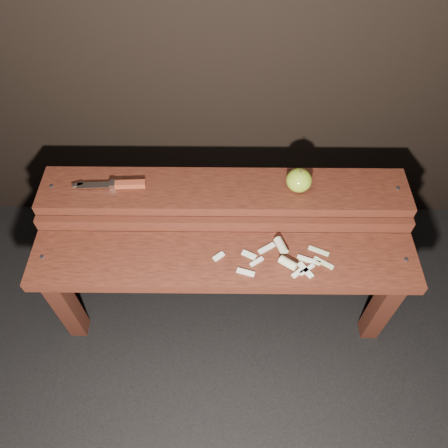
{
  "coord_description": "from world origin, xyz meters",
  "views": [
    {
      "loc": [
        0.01,
        -0.77,
        1.56
      ],
      "look_at": [
        0.0,
        0.06,
        0.45
      ],
      "focal_mm": 35.0,
      "sensor_mm": 36.0,
      "label": 1
    }
  ],
  "objects_px": {
    "bench_rear_tier": "(224,205)",
    "apple": "(299,180)",
    "bench_front_tier": "(224,273)",
    "knife": "(121,184)"
  },
  "relations": [
    {
      "from": "bench_front_tier",
      "to": "apple",
      "type": "relative_size",
      "value": 14.04
    },
    {
      "from": "apple",
      "to": "knife",
      "type": "distance_m",
      "value": 0.57
    },
    {
      "from": "bench_front_tier",
      "to": "bench_rear_tier",
      "type": "distance_m",
      "value": 0.23
    },
    {
      "from": "bench_front_tier",
      "to": "knife",
      "type": "distance_m",
      "value": 0.44
    },
    {
      "from": "bench_front_tier",
      "to": "knife",
      "type": "bearing_deg",
      "value": 145.06
    },
    {
      "from": "bench_front_tier",
      "to": "apple",
      "type": "height_order",
      "value": "apple"
    },
    {
      "from": "bench_front_tier",
      "to": "apple",
      "type": "bearing_deg",
      "value": 44.37
    },
    {
      "from": "apple",
      "to": "bench_rear_tier",
      "type": "bearing_deg",
      "value": -178.95
    },
    {
      "from": "bench_rear_tier",
      "to": "apple",
      "type": "bearing_deg",
      "value": 1.05
    },
    {
      "from": "apple",
      "to": "bench_front_tier",
      "type": "bearing_deg",
      "value": -135.63
    }
  ]
}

